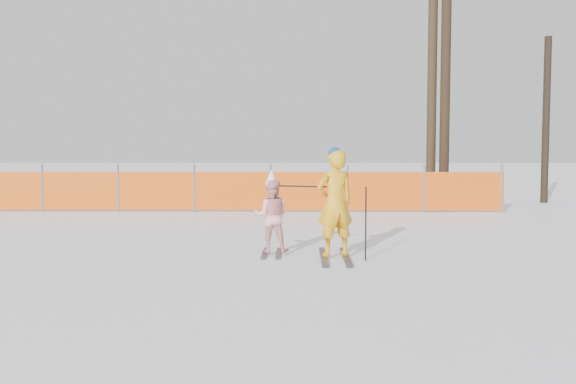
# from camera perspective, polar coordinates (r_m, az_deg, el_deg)

# --- Properties ---
(ground) EXTENTS (120.00, 120.00, 0.00)m
(ground) POSITION_cam_1_polar(r_m,az_deg,el_deg) (9.54, -0.05, -6.21)
(ground) COLOR white
(ground) RESTS_ON ground
(adult) EXTENTS (0.69, 1.61, 1.69)m
(adult) POSITION_cam_1_polar(r_m,az_deg,el_deg) (9.75, 4.19, -1.02)
(adult) COLOR black
(adult) RESTS_ON ground
(child) EXTENTS (0.57, 1.00, 1.35)m
(child) POSITION_cam_1_polar(r_m,az_deg,el_deg) (10.11, -1.48, -2.10)
(child) COLOR black
(child) RESTS_ON ground
(ski_poles) EXTENTS (1.33, 0.53, 1.11)m
(ski_poles) POSITION_cam_1_polar(r_m,az_deg,el_deg) (9.72, 4.55, -1.42)
(ski_poles) COLOR black
(ski_poles) RESTS_ON ground
(safety_fence) EXTENTS (16.09, 0.06, 1.25)m
(safety_fence) POSITION_cam_1_polar(r_m,az_deg,el_deg) (16.93, -8.23, 0.12)
(safety_fence) COLOR #595960
(safety_fence) RESTS_ON ground
(tree_trunks) EXTENTS (3.85, 1.32, 6.59)m
(tree_trunks) POSITION_cam_1_polar(r_m,az_deg,el_deg) (19.58, 15.08, 7.87)
(tree_trunks) COLOR #332616
(tree_trunks) RESTS_ON ground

